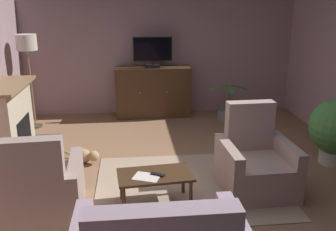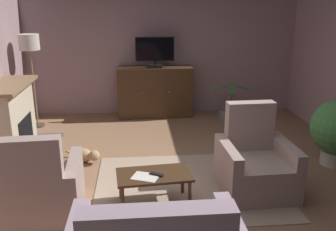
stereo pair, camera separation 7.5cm
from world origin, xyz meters
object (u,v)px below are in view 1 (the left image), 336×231
object	(u,v)px
fireplace	(9,121)
cat	(85,156)
television	(153,51)
folded_newspaper	(147,177)
tv_remote	(158,175)
potted_plant_tall_palm_by_window	(227,112)
floor_lamp	(27,49)
tv_cabinet	(153,93)
armchair_angled_to_table	(255,165)
armchair_in_far_corner	(40,189)
coffee_table	(155,178)

from	to	relation	value
fireplace	cat	distance (m)	1.38
television	folded_newspaper	xyz separation A→B (m)	(-0.32, -3.61, -0.98)
tv_remote	folded_newspaper	xyz separation A→B (m)	(-0.13, -0.03, -0.01)
potted_plant_tall_palm_by_window	floor_lamp	size ratio (longest dim) A/B	0.45
fireplace	tv_cabinet	size ratio (longest dim) A/B	0.93
folded_newspaper	cat	size ratio (longest dim) A/B	0.52
potted_plant_tall_palm_by_window	fireplace	bearing A→B (deg)	-160.86
tv_cabinet	armchair_angled_to_table	size ratio (longest dim) A/B	1.40
floor_lamp	fireplace	bearing A→B (deg)	-92.84
television	cat	distance (m)	2.83
armchair_in_far_corner	floor_lamp	world-z (taller)	floor_lamp
tv_cabinet	coffee_table	distance (m)	3.60
armchair_angled_to_table	potted_plant_tall_palm_by_window	size ratio (longest dim) A/B	1.38
coffee_table	armchair_in_far_corner	distance (m)	1.32
fireplace	coffee_table	xyz separation A→B (m)	(2.20, -1.83, -0.19)
tv_cabinet	tv_remote	distance (m)	3.64
television	folded_newspaper	world-z (taller)	television
coffee_table	armchair_angled_to_table	xyz separation A→B (m)	(1.32, 0.25, -0.01)
television	armchair_angled_to_table	xyz separation A→B (m)	(1.10, -3.29, -1.04)
fireplace	coffee_table	distance (m)	2.87
armchair_in_far_corner	cat	size ratio (longest dim) A/B	1.82
armchair_in_far_corner	cat	xyz separation A→B (m)	(0.33, 1.39, -0.21)
armchair_in_far_corner	floor_lamp	size ratio (longest dim) A/B	0.59
television	potted_plant_tall_palm_by_window	xyz separation A→B (m)	(1.52, -0.33, -1.23)
coffee_table	floor_lamp	bearing A→B (deg)	124.46
fireplace	armchair_angled_to_table	world-z (taller)	fireplace
television	tv_remote	distance (m)	3.71
coffee_table	folded_newspaper	world-z (taller)	folded_newspaper
fireplace	cat	size ratio (longest dim) A/B	2.52
tv_remote	potted_plant_tall_palm_by_window	distance (m)	3.68
armchair_in_far_corner	tv_remote	bearing A→B (deg)	1.53
folded_newspaper	armchair_in_far_corner	size ratio (longest dim) A/B	0.29
coffee_table	fireplace	bearing A→B (deg)	140.13
tv_cabinet	folded_newspaper	size ratio (longest dim) A/B	5.19
floor_lamp	folded_newspaper	bearing A→B (deg)	-57.50
potted_plant_tall_palm_by_window	floor_lamp	bearing A→B (deg)	-178.64
tv_cabinet	floor_lamp	world-z (taller)	floor_lamp
tv_cabinet	potted_plant_tall_palm_by_window	size ratio (longest dim) A/B	1.94
tv_remote	potted_plant_tall_palm_by_window	xyz separation A→B (m)	(1.71, 3.24, -0.26)
armchair_angled_to_table	tv_cabinet	bearing A→B (deg)	108.28
tv_cabinet	potted_plant_tall_palm_by_window	xyz separation A→B (m)	(1.52, -0.39, -0.35)
tv_remote	cat	bearing A→B (deg)	157.50
armchair_angled_to_table	potted_plant_tall_palm_by_window	world-z (taller)	armchair_angled_to_table
folded_newspaper	cat	world-z (taller)	folded_newspaper
television	folded_newspaper	size ratio (longest dim) A/B	2.62
television	armchair_in_far_corner	world-z (taller)	television
coffee_table	floor_lamp	world-z (taller)	floor_lamp
fireplace	potted_plant_tall_palm_by_window	world-z (taller)	fireplace
folded_newspaper	television	bearing A→B (deg)	107.10
folded_newspaper	potted_plant_tall_palm_by_window	world-z (taller)	potted_plant_tall_palm_by_window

